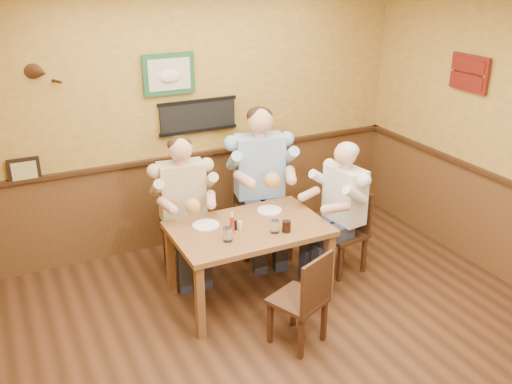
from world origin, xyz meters
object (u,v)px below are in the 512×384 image
chair_back_right (259,209)px  salt_shaker (240,226)px  chair_near_side (298,298)px  pepper_shaker (235,225)px  diner_tan_shirt (183,213)px  water_glass_mid (275,226)px  dining_table (249,235)px  hot_sauce_bottle (232,224)px  diner_blue_polo (259,190)px  diner_white_elder (344,215)px  water_glass_left (228,234)px  chair_back_left (184,231)px  cola_tumbler (286,226)px  chair_right_end (342,232)px

chair_back_right → salt_shaker: bearing=-114.5°
chair_near_side → pepper_shaker: chair_near_side is taller
chair_near_side → diner_tan_shirt: bearing=-96.7°
water_glass_mid → dining_table: bearing=126.8°
water_glass_mid → hot_sauce_bottle: hot_sauce_bottle is taller
diner_blue_polo → pepper_shaker: size_ratio=16.74×
chair_back_right → salt_shaker: 1.03m
diner_white_elder → salt_shaker: size_ratio=15.14×
hot_sauce_bottle → water_glass_mid: bearing=-26.5°
water_glass_mid → diner_tan_shirt: bearing=119.3°
diner_blue_polo → diner_white_elder: (0.58, -0.74, -0.11)m
diner_tan_shirt → water_glass_left: diner_tan_shirt is taller
chair_back_left → diner_tan_shirt: diner_tan_shirt is taller
chair_back_right → diner_tan_shirt: size_ratio=0.79×
chair_back_left → pepper_shaker: 0.85m
chair_back_right → diner_white_elder: (0.58, -0.74, 0.11)m
chair_near_side → diner_blue_polo: size_ratio=0.59×
chair_back_left → water_glass_mid: 1.15m
water_glass_left → pepper_shaker: water_glass_left is taller
chair_back_left → pepper_shaker: chair_back_left is taller
dining_table → hot_sauce_bottle: 0.26m
pepper_shaker → water_glass_mid: bearing=-35.0°
water_glass_mid → cola_tumbler: size_ratio=1.14×
cola_tumbler → diner_tan_shirt: bearing=122.8°
water_glass_left → cola_tumbler: size_ratio=1.21×
salt_shaker → pepper_shaker: pepper_shaker is taller
chair_back_left → chair_near_side: bearing=-67.7°
cola_tumbler → salt_shaker: cola_tumbler is taller
chair_right_end → water_glass_left: (-1.36, -0.22, 0.38)m
chair_back_right → cola_tumbler: 1.09m
pepper_shaker → diner_white_elder: bearing=2.0°
diner_white_elder → water_glass_left: bearing=-88.5°
chair_near_side → hot_sauce_bottle: 0.89m
water_glass_mid → salt_shaker: 0.32m
cola_tumbler → pepper_shaker: cola_tumbler is taller
water_glass_left → diner_white_elder: bearing=9.0°
chair_back_left → cola_tumbler: chair_back_left is taller
water_glass_left → dining_table: bearing=32.0°
chair_back_left → chair_back_right: bearing=8.5°
chair_right_end → diner_tan_shirt: 1.62m
diner_tan_shirt → diner_white_elder: bearing=-19.8°
diner_tan_shirt → salt_shaker: size_ratio=15.84×
chair_right_end → hot_sauce_bottle: (-1.26, -0.08, 0.40)m
diner_tan_shirt → chair_back_left: bearing=96.1°
chair_near_side → water_glass_left: water_glass_left is taller
diner_blue_polo → water_glass_mid: bearing=-97.0°
chair_back_right → dining_table: bearing=-110.7°
chair_back_right → salt_shaker: chair_back_right is taller
cola_tumbler → pepper_shaker: size_ratio=1.19×
diner_blue_polo → water_glass_mid: size_ratio=12.34×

